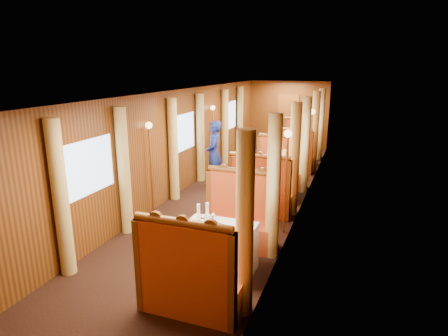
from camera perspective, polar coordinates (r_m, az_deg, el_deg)
The scene contains 49 objects.
floor at distance 9.14m, azimuth 2.53°, elevation -4.09°, with size 3.00×12.00×0.01m, color black, non-canonical shape.
ceiling at distance 8.64m, azimuth 2.72°, elevation 11.75°, with size 3.00×12.00×0.01m, color silver, non-canonical shape.
wall_far at distance 14.58m, azimuth 9.73°, elevation 8.03°, with size 3.00×2.50×0.01m, color brown, non-canonical shape.
wall_near at distance 3.83m, azimuth -26.09°, elevation -14.03°, with size 3.00×2.50×0.01m, color brown, non-canonical shape.
wall_left at distance 9.35m, azimuth -6.21°, elevation 4.21°, with size 12.00×2.50×0.01m, color brown, non-canonical shape.
wall_right at distance 8.50m, azimuth 12.34°, elevation 2.83°, with size 12.00×2.50×0.01m, color brown, non-canonical shape.
doorway_far at distance 14.58m, azimuth 9.66°, elevation 7.04°, with size 0.80×0.04×2.00m, color brown.
table_near at distance 5.72m, azimuth -0.82°, elevation -12.33°, with size 1.05×0.72×0.75m, color white.
banquette_near_fwd at distance 4.89m, azimuth -5.21°, elevation -16.96°, with size 1.30×0.55×1.34m.
banquette_near_aft at distance 6.57m, azimuth 2.33°, elevation -8.09°, with size 1.30×0.55×1.34m.
table_mid at distance 8.84m, azimuth 7.20°, elevation -2.32°, with size 1.05×0.72×0.75m, color white.
banquette_mid_fwd at distance 7.89m, azimuth 5.57°, elevation -4.08°, with size 1.30×0.55×1.34m.
banquette_mid_aft at distance 9.78m, azimuth 8.53°, elevation -0.35°, with size 1.30×0.55×1.34m.
table_far at distance 12.17m, azimuth 10.88°, elevation 2.39°, with size 1.05×0.72×0.75m, color white.
banquette_far_fwd at distance 11.19m, azimuth 10.05°, elevation 1.55°, with size 1.30×0.55×1.34m.
banquette_far_aft at distance 13.14m, azimuth 11.61°, elevation 3.51°, with size 1.30×0.55×1.34m.
tea_tray at distance 5.54m, azimuth -1.91°, elevation -8.91°, with size 0.34×0.26×0.01m, color silver.
teapot_left at distance 5.55m, azimuth -3.11°, elevation -8.21°, with size 0.17×0.13×0.14m, color silver, non-canonical shape.
teapot_right at distance 5.42m, azimuth -1.61°, elevation -8.94°, with size 0.14×0.10×0.11m, color silver, non-canonical shape.
teapot_back at distance 5.65m, azimuth -1.62°, elevation -7.83°, with size 0.15×0.11×0.12m, color silver, non-canonical shape.
fruit_plate at distance 5.34m, azimuth 1.67°, elevation -9.72°, with size 0.24×0.24×0.05m.
cup_inboard at distance 5.74m, azimuth -3.88°, elevation -7.00°, with size 0.08×0.08×0.26m.
cup_outboard at distance 5.78m, azimuth -2.56°, elevation -6.79°, with size 0.08×0.08×0.26m.
rose_vase_mid at distance 8.67m, azimuth 7.13°, elevation 1.12°, with size 0.06×0.06×0.36m.
rose_vase_far at distance 12.10m, azimuth 11.18°, elevation 4.97°, with size 0.06×0.06×0.36m.
window_left_near at distance 6.42m, azimuth -19.87°, elevation 0.13°, with size 1.20×0.90×0.01m, color #8EADD6, non-canonical shape.
curtain_left_near_a at distance 5.88m, azimuth -23.62°, elevation -4.42°, with size 0.22×0.22×2.35m, color #D8C36E.
curtain_left_near_b at distance 7.03m, azimuth -15.01°, elevation -0.55°, with size 0.22×0.22×2.35m, color #D8C36E.
window_right_near at distance 5.11m, azimuth 6.88°, elevation -2.81°, with size 1.20×0.90×0.01m, color #8EADD6, non-canonical shape.
curtain_right_near_a at distance 4.53m, azimuth 3.17°, elevation -8.88°, with size 0.22×0.22×2.35m, color #D8C36E.
curtain_right_near_b at distance 5.94m, azimuth 7.53°, elevation -3.03°, with size 0.22×0.22×2.35m, color #D8C36E.
window_left_mid at distance 9.31m, azimuth -6.16°, elevation 5.42°, with size 1.20×0.90×0.01m, color #8EADD6, non-canonical shape.
curtain_left_mid_a at distance 8.63m, azimuth -7.73°, elevation 2.73°, with size 0.22×0.22×2.35m, color #D8C36E.
curtain_left_mid_b at distance 10.01m, azimuth -3.63°, elevation 4.56°, with size 0.22×0.22×2.35m, color #D8C36E.
window_right_mid at distance 8.46m, azimuth 12.31°, elevation 4.16°, with size 1.20×0.90×0.01m, color #8EADD6, non-canonical shape.
curtain_right_mid_a at distance 7.78m, azimuth 10.64°, elevation 1.22°, with size 0.22×0.22×2.35m, color #D8C36E.
curtain_right_mid_b at distance 9.29m, azimuth 12.24°, elevation 3.40°, with size 0.22×0.22×2.35m, color #D8C36E.
window_left_far at distance 12.52m, azimuth 0.89°, elevation 8.01°, with size 1.20×0.90×0.01m, color #8EADD6, non-canonical shape.
curtain_left_far_a at distance 11.79m, azimuth 0.13°, elevation 6.21°, with size 0.22×0.22×2.35m, color #D8C36E.
curtain_left_far_b at distance 13.26m, azimuth 2.43°, elevation 7.20°, with size 0.22×0.22×2.35m, color #D8C36E.
window_right_far at distance 11.90m, azimuth 14.66°, elevation 7.14°, with size 1.20×0.90×0.01m, color #8EADD6, non-canonical shape.
curtain_right_far_a at distance 11.18m, azimuth 13.63°, elevation 5.29°, with size 0.22×0.22×2.35m, color #D8C36E.
curtain_right_far_b at distance 12.71m, azimuth 14.45°, elevation 6.39°, with size 0.22×0.22×2.35m, color #D8C36E.
sconce_left_fore at distance 7.77m, azimuth -11.20°, elevation 2.77°, with size 0.14×0.14×1.95m.
sconce_right_fore at distance 6.80m, azimuth 9.53°, elevation 1.07°, with size 0.14×0.14×1.95m.
sconce_left_aft at distance 10.87m, azimuth -1.70°, elevation 6.55°, with size 0.14×0.14×1.95m.
sconce_right_aft at distance 10.19m, azimuth 13.18°, elevation 5.58°, with size 0.14×0.14×1.95m.
steward at distance 9.65m, azimuth -1.54°, elevation 2.20°, with size 0.62×0.41×1.69m, color navy.
passenger at distance 9.43m, azimuth 8.26°, elevation 1.08°, with size 0.40×0.44×0.76m.
Camera 1 is at (2.55, -8.24, 3.02)m, focal length 30.00 mm.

